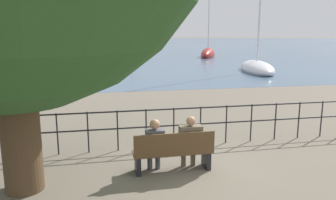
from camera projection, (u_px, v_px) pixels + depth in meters
ground_plane at (173, 170)px, 7.17m from camera, size 1000.00×1000.00×0.00m
harbor_water at (102, 41)px, 161.03m from camera, size 600.00×300.00×0.01m
park_bench at (173, 152)px, 7.03m from camera, size 1.73×0.45×0.90m
seated_person_left at (155, 143)px, 6.98m from camera, size 0.39×0.35×1.18m
seated_person_right at (190, 140)px, 7.13m from camera, size 0.49×0.35×1.20m
promenade_railing at (160, 122)px, 8.49m from camera, size 15.39×0.04×1.05m
sailboat_2 at (64, 61)px, 32.00m from camera, size 2.99×7.02×8.84m
sailboat_3 at (208, 54)px, 44.40m from camera, size 4.75×7.85×10.56m
sailboat_4 at (132, 54)px, 43.90m from camera, size 2.22×6.63×12.51m
sailboat_5 at (257, 68)px, 26.46m from camera, size 4.09×7.79×11.09m
harbor_lighthouse at (26, 13)px, 99.33m from camera, size 5.50×5.50×20.10m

